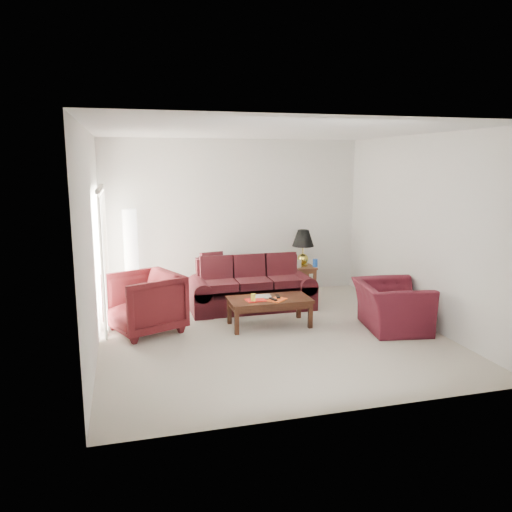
{
  "coord_description": "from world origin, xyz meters",
  "views": [
    {
      "loc": [
        -2.07,
        -6.91,
        2.57
      ],
      "look_at": [
        0.0,
        0.85,
        1.05
      ],
      "focal_mm": 35.0,
      "sensor_mm": 36.0,
      "label": 1
    }
  ],
  "objects_px": {
    "end_table": "(301,280)",
    "coffee_table": "(269,312)",
    "armchair_left": "(144,303)",
    "sofa": "(252,284)",
    "floor_lamp": "(131,257)",
    "armchair_right": "(391,306)"
  },
  "relations": [
    {
      "from": "armchair_left",
      "to": "sofa",
      "type": "bearing_deg",
      "value": 89.06
    },
    {
      "from": "sofa",
      "to": "armchair_left",
      "type": "bearing_deg",
      "value": -157.01
    },
    {
      "from": "sofa",
      "to": "coffee_table",
      "type": "bearing_deg",
      "value": -87.34
    },
    {
      "from": "end_table",
      "to": "armchair_left",
      "type": "distance_m",
      "value": 3.48
    },
    {
      "from": "armchair_left",
      "to": "coffee_table",
      "type": "bearing_deg",
      "value": 60.35
    },
    {
      "from": "sofa",
      "to": "coffee_table",
      "type": "relative_size",
      "value": 1.68
    },
    {
      "from": "armchair_left",
      "to": "coffee_table",
      "type": "xyz_separation_m",
      "value": [
        1.92,
        -0.22,
        -0.23
      ]
    },
    {
      "from": "armchair_left",
      "to": "armchair_right",
      "type": "height_order",
      "value": "armchair_left"
    },
    {
      "from": "sofa",
      "to": "end_table",
      "type": "xyz_separation_m",
      "value": [
        1.22,
        0.79,
        -0.17
      ]
    },
    {
      "from": "end_table",
      "to": "coffee_table",
      "type": "xyz_separation_m",
      "value": [
        -1.19,
        -1.77,
        -0.05
      ]
    },
    {
      "from": "sofa",
      "to": "armchair_left",
      "type": "relative_size",
      "value": 2.15
    },
    {
      "from": "sofa",
      "to": "armchair_left",
      "type": "height_order",
      "value": "armchair_left"
    },
    {
      "from": "sofa",
      "to": "end_table",
      "type": "distance_m",
      "value": 1.46
    },
    {
      "from": "end_table",
      "to": "armchair_left",
      "type": "height_order",
      "value": "armchair_left"
    },
    {
      "from": "end_table",
      "to": "armchair_right",
      "type": "bearing_deg",
      "value": -75.79
    },
    {
      "from": "sofa",
      "to": "floor_lamp",
      "type": "relative_size",
      "value": 1.23
    },
    {
      "from": "sofa",
      "to": "floor_lamp",
      "type": "distance_m",
      "value": 2.24
    },
    {
      "from": "armchair_left",
      "to": "armchair_right",
      "type": "relative_size",
      "value": 0.89
    },
    {
      "from": "floor_lamp",
      "to": "armchair_left",
      "type": "xyz_separation_m",
      "value": [
        0.15,
        -1.6,
        -0.42
      ]
    },
    {
      "from": "coffee_table",
      "to": "floor_lamp",
      "type": "bearing_deg",
      "value": 135.68
    },
    {
      "from": "floor_lamp",
      "to": "coffee_table",
      "type": "relative_size",
      "value": 1.37
    },
    {
      "from": "end_table",
      "to": "armchair_left",
      "type": "relative_size",
      "value": 0.54
    }
  ]
}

